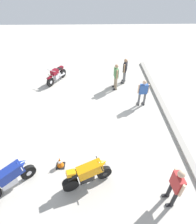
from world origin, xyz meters
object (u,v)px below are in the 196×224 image
(motorcycle_blue_sportbike, at_px, (9,178))
(person_in_black_shirt, at_px, (125,69))
(motorcycle_maroon_cruiser, at_px, (57,75))
(traffic_cone, at_px, (60,162))
(person_in_blue_shirt, at_px, (143,92))
(person_in_green_shirt, at_px, (116,75))
(person_in_red_shirt, at_px, (176,185))
(motorcycle_orange_sportbike, at_px, (88,174))

(motorcycle_blue_sportbike, xyz_separation_m, person_in_black_shirt, (-7.88, 5.26, 0.42))
(motorcycle_maroon_cruiser, height_order, person_in_black_shirt, person_in_black_shirt)
(person_in_black_shirt, relative_size, traffic_cone, 3.30)
(person_in_black_shirt, xyz_separation_m, person_in_blue_shirt, (2.74, 0.67, -0.07))
(traffic_cone, bearing_deg, person_in_green_shirt, 154.95)
(motorcycle_maroon_cruiser, distance_m, person_in_red_shirt, 10.25)
(motorcycle_orange_sportbike, bearing_deg, person_in_green_shirt, 56.02)
(person_in_red_shirt, height_order, traffic_cone, person_in_red_shirt)
(motorcycle_maroon_cruiser, height_order, person_in_green_shirt, person_in_green_shirt)
(motorcycle_blue_sportbike, xyz_separation_m, motorcycle_maroon_cruiser, (-8.11, 0.50, -0.07))
(motorcycle_maroon_cruiser, relative_size, traffic_cone, 3.57)
(traffic_cone, bearing_deg, person_in_red_shirt, 69.09)
(motorcycle_maroon_cruiser, bearing_deg, traffic_cone, 37.81)
(person_in_blue_shirt, height_order, person_in_green_shirt, person_in_green_shirt)
(person_in_black_shirt, relative_size, person_in_red_shirt, 0.99)
(person_in_blue_shirt, bearing_deg, motorcycle_blue_sportbike, 127.68)
(motorcycle_blue_sportbike, height_order, motorcycle_maroon_cruiser, motorcycle_blue_sportbike)
(traffic_cone, bearing_deg, motorcycle_orange_sportbike, 56.28)
(motorcycle_orange_sportbike, bearing_deg, person_in_blue_shirt, 38.40)
(motorcycle_orange_sportbike, height_order, motorcycle_blue_sportbike, same)
(person_in_blue_shirt, bearing_deg, traffic_cone, 131.73)
(person_in_blue_shirt, relative_size, person_in_green_shirt, 0.96)
(person_in_black_shirt, distance_m, person_in_red_shirt, 8.56)
(person_in_black_shirt, height_order, person_in_green_shirt, person_in_black_shirt)
(motorcycle_orange_sportbike, bearing_deg, motorcycle_maroon_cruiser, 86.28)
(person_in_red_shirt, relative_size, person_in_green_shirt, 1.03)
(motorcycle_orange_sportbike, distance_m, person_in_red_shirt, 3.05)
(person_in_red_shirt, bearing_deg, motorcycle_orange_sportbike, -19.81)
(person_in_black_shirt, xyz_separation_m, person_in_green_shirt, (0.80, -0.69, -0.02))
(motorcycle_orange_sportbike, xyz_separation_m, person_in_black_shirt, (-7.77, 2.40, 0.42))
(motorcycle_maroon_cruiser, height_order, person_in_red_shirt, person_in_red_shirt)
(motorcycle_blue_sportbike, distance_m, person_in_green_shirt, 8.44)
(motorcycle_maroon_cruiser, height_order, person_in_blue_shirt, person_in_blue_shirt)
(person_in_blue_shirt, bearing_deg, person_in_green_shirt, 31.85)
(motorcycle_maroon_cruiser, xyz_separation_m, person_in_red_shirt, (8.77, 5.28, 0.51))
(person_in_red_shirt, distance_m, traffic_cone, 4.45)
(person_in_green_shirt, bearing_deg, motorcycle_blue_sportbike, 50.64)
(motorcycle_blue_sportbike, distance_m, person_in_blue_shirt, 7.86)
(motorcycle_orange_sportbike, height_order, person_in_black_shirt, person_in_black_shirt)
(person_in_red_shirt, distance_m, person_in_green_shirt, 7.84)
(motorcycle_blue_sportbike, height_order, traffic_cone, motorcycle_blue_sportbike)
(person_in_green_shirt, bearing_deg, traffic_cone, 58.45)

